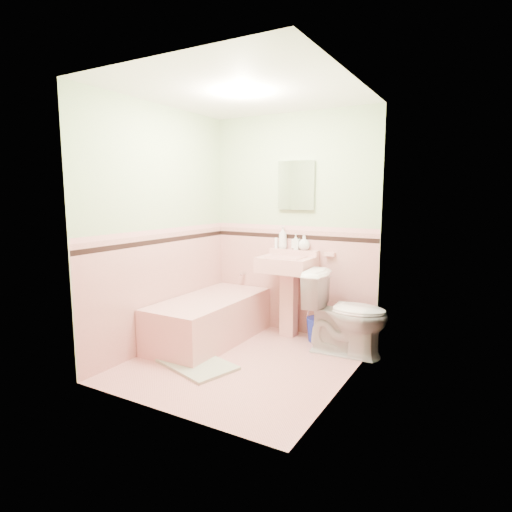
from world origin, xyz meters
The scene contains 32 objects.
floor centered at (0.00, 0.00, 0.00)m, with size 2.20×2.20×0.00m, color #DB968F.
ceiling centered at (0.00, 0.00, 2.50)m, with size 2.20×2.20×0.00m, color white.
wall_back centered at (0.00, 1.10, 1.25)m, with size 2.50×2.50×0.00m, color beige.
wall_front centered at (0.00, -1.10, 1.25)m, with size 2.50×2.50×0.00m, color beige.
wall_left centered at (-1.00, 0.00, 1.25)m, with size 2.50×2.50×0.00m, color beige.
wall_right centered at (1.00, 0.00, 1.25)m, with size 2.50×2.50×0.00m, color beige.
wainscot_back centered at (0.00, 1.09, 0.60)m, with size 2.00×2.00×0.00m, color #DE9B95.
wainscot_front centered at (0.00, -1.09, 0.60)m, with size 2.00×2.00×0.00m, color #DE9B95.
wainscot_left centered at (-0.99, 0.00, 0.60)m, with size 2.20×2.20×0.00m, color #DE9B95.
wainscot_right centered at (0.99, 0.00, 0.60)m, with size 2.20×2.20×0.00m, color #DE9B95.
accent_back centered at (0.00, 1.08, 1.12)m, with size 2.00×2.00×0.00m, color black.
accent_front centered at (0.00, -1.08, 1.12)m, with size 2.00×2.00×0.00m, color black.
accent_left centered at (-0.98, 0.00, 1.12)m, with size 2.20×2.20×0.00m, color black.
accent_right centered at (0.98, 0.00, 1.12)m, with size 2.20×2.20×0.00m, color black.
cap_back centered at (0.00, 1.08, 1.22)m, with size 2.00×2.00×0.00m, color #DB9796.
cap_front centered at (0.00, -1.08, 1.22)m, with size 2.00×2.00×0.00m, color #DB9796.
cap_left centered at (-0.98, 0.00, 1.22)m, with size 2.20×2.20×0.00m, color #DB9796.
cap_right centered at (0.98, 0.00, 1.22)m, with size 2.20×2.20×0.00m, color #DB9796.
bathtub centered at (-0.63, 0.33, 0.23)m, with size 0.70×1.50×0.45m, color #D69791.
tub_faucet centered at (-0.63, 1.05, 0.63)m, with size 0.04×0.04×0.12m, color silver.
sink centered at (0.05, 0.86, 0.46)m, with size 0.58×0.48×0.92m, color #D69791, non-canonical shape.
sink_faucet centered at (0.05, 1.00, 0.95)m, with size 0.02×0.02×0.10m, color silver.
medicine_cabinet centered at (0.05, 1.07, 1.70)m, with size 0.43×0.04×0.54m, color white.
soap_dish centered at (0.47, 1.06, 0.95)m, with size 0.11×0.06×0.04m, color #D69791.
soap_bottle_left centered at (-0.09, 1.04, 1.11)m, with size 0.10×0.10×0.26m, color #B2B2B2.
soap_bottle_mid centered at (0.07, 1.04, 1.07)m, with size 0.08×0.08×0.18m, color #B2B2B2.
soap_bottle_right centered at (0.17, 1.04, 1.06)m, with size 0.13×0.13×0.17m, color #B2B2B2.
tube centered at (-0.18, 1.04, 1.04)m, with size 0.04×0.04×0.12m, color white.
toilet centered at (0.78, 0.70, 0.42)m, with size 0.47×0.82×0.84m, color white.
bucket centered at (0.42, 0.90, 0.13)m, with size 0.26×0.26×0.26m, color #172AA5, non-canonical shape.
bath_mat centered at (-0.33, -0.30, 0.01)m, with size 0.71×0.47×0.03m, color #9DA68A.
shoe centered at (-0.38, -0.20, 0.06)m, with size 0.14×0.07×0.06m, color #BF1E59.
Camera 1 is at (2.02, -3.31, 1.60)m, focal length 29.60 mm.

